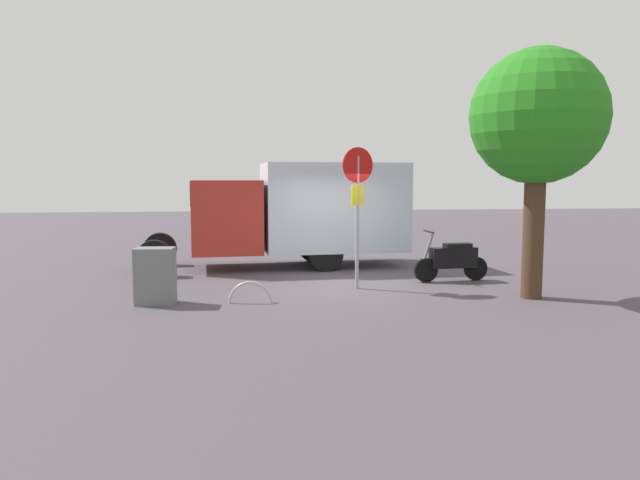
# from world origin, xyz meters

# --- Properties ---
(ground_plane) EXTENTS (60.00, 60.00, 0.00)m
(ground_plane) POSITION_xyz_m (0.00, 0.00, 0.00)
(ground_plane) COLOR #4D464E
(box_truck_near) EXTENTS (7.16, 2.63, 2.80)m
(box_truck_near) POSITION_xyz_m (0.81, -2.85, 1.57)
(box_truck_near) COLOR black
(box_truck_near) RESTS_ON ground
(motorcycle) EXTENTS (1.81, 0.55, 1.20)m
(motorcycle) POSITION_xyz_m (-2.57, -0.09, 0.52)
(motorcycle) COLOR black
(motorcycle) RESTS_ON ground
(stop_sign) EXTENTS (0.71, 0.33, 3.07)m
(stop_sign) POSITION_xyz_m (-0.17, 0.55, 2.04)
(stop_sign) COLOR #9E9EA3
(stop_sign) RESTS_ON ground
(street_tree) EXTENTS (2.65, 2.65, 4.94)m
(street_tree) POSITION_xyz_m (-3.48, 1.97, 3.56)
(street_tree) COLOR #47301E
(street_tree) RESTS_ON ground
(utility_cabinet) EXTENTS (0.76, 0.53, 1.08)m
(utility_cabinet) POSITION_xyz_m (3.96, 1.57, 0.54)
(utility_cabinet) COLOR slate
(utility_cabinet) RESTS_ON ground
(bike_rack_hoop) EXTENTS (0.85, 0.08, 0.85)m
(bike_rack_hoop) POSITION_xyz_m (2.16, 1.72, 0.00)
(bike_rack_hoop) COLOR #B7B7BC
(bike_rack_hoop) RESTS_ON ground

